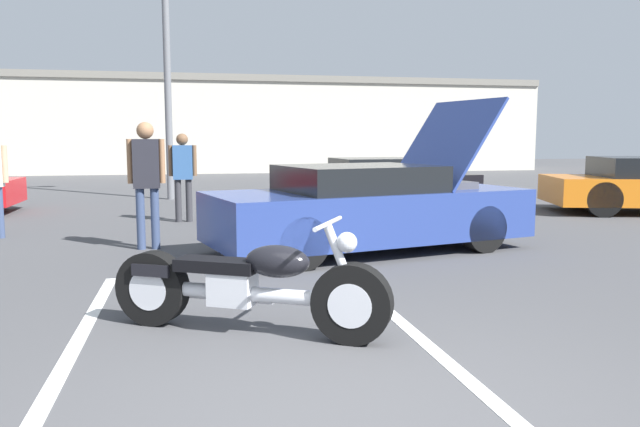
{
  "coord_description": "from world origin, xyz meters",
  "views": [
    {
      "loc": [
        -0.83,
        -3.21,
        1.58
      ],
      "look_at": [
        0.49,
        3.09,
        0.8
      ],
      "focal_mm": 35.0,
      "sensor_mm": 36.0,
      "label": 1
    }
  ],
  "objects_px": {
    "parked_car_mid_row": "(382,183)",
    "motorcycle": "(247,286)",
    "spectator_near_motorcycle": "(146,173)",
    "show_car_hood_open": "(370,208)",
    "light_pole": "(170,47)",
    "spectator_by_show_car": "(183,170)"
  },
  "relations": [
    {
      "from": "parked_car_mid_row",
      "to": "motorcycle",
      "type": "bearing_deg",
      "value": -118.78
    },
    {
      "from": "motorcycle",
      "to": "parked_car_mid_row",
      "type": "height_order",
      "value": "parked_car_mid_row"
    },
    {
      "from": "spectator_near_motorcycle",
      "to": "parked_car_mid_row",
      "type": "bearing_deg",
      "value": 44.27
    },
    {
      "from": "show_car_hood_open",
      "to": "motorcycle",
      "type": "bearing_deg",
      "value": -134.64
    },
    {
      "from": "light_pole",
      "to": "parked_car_mid_row",
      "type": "distance_m",
      "value": 6.41
    },
    {
      "from": "spectator_near_motorcycle",
      "to": "light_pole",
      "type": "bearing_deg",
      "value": 88.53
    },
    {
      "from": "light_pole",
      "to": "spectator_near_motorcycle",
      "type": "relative_size",
      "value": 3.87
    },
    {
      "from": "show_car_hood_open",
      "to": "spectator_near_motorcycle",
      "type": "height_order",
      "value": "show_car_hood_open"
    },
    {
      "from": "spectator_by_show_car",
      "to": "show_car_hood_open",
      "type": "bearing_deg",
      "value": -54.77
    },
    {
      "from": "motorcycle",
      "to": "parked_car_mid_row",
      "type": "xyz_separation_m",
      "value": [
        4.01,
        9.09,
        0.15
      ]
    },
    {
      "from": "motorcycle",
      "to": "spectator_by_show_car",
      "type": "xyz_separation_m",
      "value": [
        -0.55,
        7.08,
        0.6
      ]
    },
    {
      "from": "spectator_near_motorcycle",
      "to": "spectator_by_show_car",
      "type": "height_order",
      "value": "spectator_near_motorcycle"
    },
    {
      "from": "parked_car_mid_row",
      "to": "spectator_near_motorcycle",
      "type": "bearing_deg",
      "value": -140.71
    },
    {
      "from": "show_car_hood_open",
      "to": "spectator_by_show_car",
      "type": "distance_m",
      "value": 4.51
    },
    {
      "from": "motorcycle",
      "to": "spectator_near_motorcycle",
      "type": "xyz_separation_m",
      "value": [
        -1.03,
        4.18,
        0.7
      ]
    },
    {
      "from": "motorcycle",
      "to": "light_pole",
      "type": "bearing_deg",
      "value": 122.56
    },
    {
      "from": "parked_car_mid_row",
      "to": "show_car_hood_open",
      "type": "bearing_deg",
      "value": -114.11
    },
    {
      "from": "parked_car_mid_row",
      "to": "spectator_by_show_car",
      "type": "bearing_deg",
      "value": -161.23
    },
    {
      "from": "spectator_near_motorcycle",
      "to": "spectator_by_show_car",
      "type": "relative_size",
      "value": 1.08
    },
    {
      "from": "show_car_hood_open",
      "to": "spectator_by_show_car",
      "type": "height_order",
      "value": "show_car_hood_open"
    },
    {
      "from": "motorcycle",
      "to": "parked_car_mid_row",
      "type": "relative_size",
      "value": 0.49
    },
    {
      "from": "light_pole",
      "to": "show_car_hood_open",
      "type": "distance_m",
      "value": 9.31
    }
  ]
}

